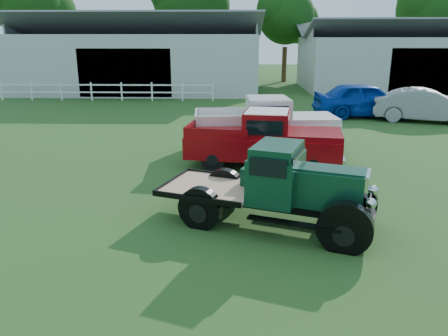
# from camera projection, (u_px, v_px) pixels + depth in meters

# --- Properties ---
(ground) EXTENTS (120.00, 120.00, 0.00)m
(ground) POSITION_uv_depth(u_px,v_px,m) (213.00, 230.00, 9.49)
(ground) COLOR #295422
(shed_left) EXTENTS (18.80, 10.20, 5.60)m
(shed_left) POSITION_uv_depth(u_px,v_px,m) (139.00, 53.00, 33.74)
(shed_left) COLOR #9B9C91
(shed_left) RESTS_ON ground
(shed_right) EXTENTS (16.80, 9.20, 5.20)m
(shed_right) POSITION_uv_depth(u_px,v_px,m) (408.00, 56.00, 34.25)
(shed_right) COLOR #9B9C91
(shed_right) RESTS_ON ground
(fence_rail) EXTENTS (14.20, 0.16, 1.20)m
(fence_rail) POSITION_uv_depth(u_px,v_px,m) (107.00, 91.00, 28.66)
(fence_rail) COLOR white
(fence_rail) RESTS_ON ground
(tree_a) EXTENTS (6.30, 6.30, 10.50)m
(tree_a) POSITION_uv_depth(u_px,v_px,m) (35.00, 23.00, 40.00)
(tree_a) COLOR #103C0B
(tree_a) RESTS_ON ground
(tree_b) EXTENTS (6.90, 6.90, 11.50)m
(tree_b) POSITION_uv_depth(u_px,v_px,m) (188.00, 18.00, 40.48)
(tree_b) COLOR #103C0B
(tree_b) RESTS_ON ground
(tree_c) EXTENTS (5.40, 5.40, 9.00)m
(tree_c) POSITION_uv_depth(u_px,v_px,m) (285.00, 32.00, 39.67)
(tree_c) COLOR #103C0B
(tree_c) RESTS_ON ground
(tree_d) EXTENTS (6.00, 6.00, 10.00)m
(tree_d) POSITION_uv_depth(u_px,v_px,m) (426.00, 26.00, 40.17)
(tree_d) COLOR #103C0B
(tree_d) RESTS_ON ground
(vintage_flatbed) EXTENTS (5.03, 3.33, 1.85)m
(vintage_flatbed) POSITION_uv_depth(u_px,v_px,m) (272.00, 185.00, 9.52)
(vintage_flatbed) COLOR #0D3926
(vintage_flatbed) RESTS_ON ground
(red_pickup) EXTENTS (5.27, 2.68, 1.84)m
(red_pickup) POSITION_uv_depth(u_px,v_px,m) (263.00, 139.00, 13.91)
(red_pickup) COLOR #95070C
(red_pickup) RESTS_ON ground
(white_pickup) EXTENTS (5.40, 2.43, 1.93)m
(white_pickup) POSITION_uv_depth(u_px,v_px,m) (265.00, 125.00, 15.74)
(white_pickup) COLOR silver
(white_pickup) RESTS_ON ground
(misc_car_blue) EXTENTS (5.35, 2.33, 1.79)m
(misc_car_blue) POSITION_uv_depth(u_px,v_px,m) (365.00, 100.00, 22.69)
(misc_car_blue) COLOR #0431A0
(misc_car_blue) RESTS_ON ground
(misc_car_grey) EXTENTS (5.16, 3.08, 1.61)m
(misc_car_grey) POSITION_uv_depth(u_px,v_px,m) (426.00, 105.00, 21.41)
(misc_car_grey) COLOR gray
(misc_car_grey) RESTS_ON ground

